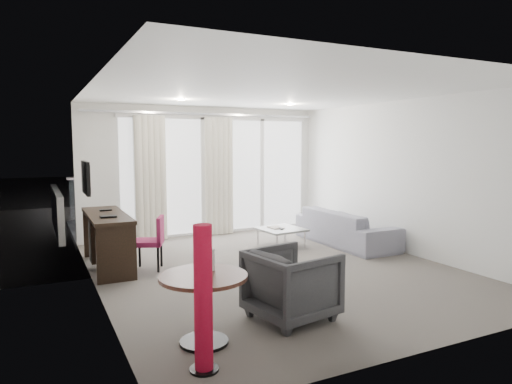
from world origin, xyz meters
name	(u,v)px	position (x,y,z in m)	size (l,w,h in m)	color
floor	(274,269)	(0.00, 0.00, 0.00)	(5.00, 6.00, 0.00)	#5C554E
ceiling	(274,92)	(0.00, 0.00, 2.60)	(5.00, 6.00, 0.00)	white
wall_left	(94,190)	(-2.50, 0.00, 1.30)	(0.00, 6.00, 2.60)	silver
wall_right	(403,177)	(2.50, 0.00, 1.30)	(0.00, 6.00, 2.60)	silver
wall_front	(437,208)	(0.00, -3.00, 1.30)	(5.00, 0.00, 2.60)	silver
window_panel	(219,176)	(0.30, 2.98, 1.20)	(4.00, 0.02, 2.38)	white
window_frame	(219,176)	(0.30, 2.97, 1.20)	(4.10, 0.06, 2.44)	white
curtain_left	(151,179)	(-1.15, 2.82, 1.20)	(0.60, 0.20, 2.38)	beige
curtain_right	(219,176)	(0.25, 2.82, 1.20)	(0.60, 0.20, 2.38)	beige
curtain_track	(207,114)	(0.00, 2.82, 2.45)	(4.80, 0.04, 0.04)	#B2B2B7
downlight_a	(181,100)	(-0.90, 1.60, 2.59)	(0.12, 0.12, 0.02)	#FFE0B2
downlight_b	(290,104)	(1.20, 1.60, 2.59)	(0.12, 0.12, 0.02)	#FFE0B2
desk	(108,241)	(-2.21, 1.17, 0.41)	(0.55, 1.75, 0.82)	black
tv	(86,178)	(-2.46, 1.45, 1.35)	(0.05, 0.80, 0.50)	black
desk_chair	(148,243)	(-1.68, 0.80, 0.40)	(0.44, 0.41, 0.80)	maroon
round_table	(204,309)	(-1.79, -1.95, 0.33)	(0.82, 0.82, 0.66)	#432217
menu_card	(210,265)	(-1.70, -1.87, 0.72)	(0.11, 0.02, 0.21)	white
red_lamp	(203,299)	(-1.97, -2.45, 0.61)	(0.24, 0.24, 1.22)	#AA0B26
tub_armchair	(292,284)	(-0.74, -1.78, 0.38)	(0.80, 0.83, 0.75)	#323235
coffee_table	(281,237)	(0.83, 1.26, 0.17)	(0.74, 0.74, 0.33)	gray
remote	(281,227)	(0.80, 1.22, 0.36)	(0.05, 0.15, 0.02)	black
magazine	(276,226)	(0.77, 1.35, 0.36)	(0.21, 0.26, 0.02)	gray
sofa	(346,227)	(2.01, 0.91, 0.32)	(2.19, 0.85, 0.64)	gray
terrace_slab	(196,224)	(0.30, 4.50, -0.06)	(5.60, 3.00, 0.12)	#4D4D50
rattan_chair_a	(223,206)	(0.78, 3.97, 0.40)	(0.55, 0.55, 0.80)	brown
rattan_chair_b	(258,203)	(1.79, 4.11, 0.41)	(0.56, 0.56, 0.82)	brown
rattan_table	(242,210)	(1.36, 4.17, 0.24)	(0.48, 0.48, 0.48)	brown
balustrade	(178,195)	(0.30, 5.95, 0.50)	(5.50, 0.06, 1.05)	#B2B2B7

